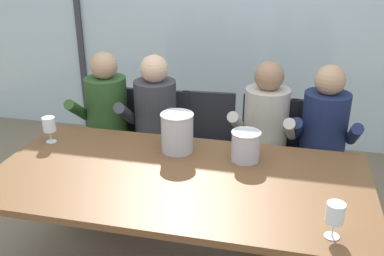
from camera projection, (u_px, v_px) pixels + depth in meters
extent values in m
plane|color=#847056|center=(209.00, 197.00, 3.69)|extent=(14.00, 14.00, 0.00)
cube|color=silver|center=(235.00, 17.00, 4.26)|extent=(7.35, 0.03, 2.60)
cube|color=#38383D|center=(78.00, 11.00, 4.59)|extent=(0.06, 0.06, 2.60)
cube|color=#386633|center=(266.00, 8.00, 8.43)|extent=(13.35, 2.40, 1.58)
cube|color=brown|center=(178.00, 179.00, 2.51)|extent=(2.15, 1.06, 0.04)
cylinder|color=brown|center=(66.00, 180.00, 3.24)|extent=(0.07, 0.07, 0.71)
cylinder|color=brown|center=(342.00, 214.00, 2.84)|extent=(0.07, 0.07, 0.71)
cube|color=#232328|center=(105.00, 145.00, 3.53)|extent=(0.46, 0.46, 0.03)
cube|color=#232328|center=(114.00, 111.00, 3.62)|extent=(0.42, 0.05, 0.42)
cylinder|color=#232328|center=(75.00, 179.00, 3.50)|extent=(0.04, 0.04, 0.45)
cylinder|color=#232328|center=(119.00, 186.00, 3.41)|extent=(0.04, 0.04, 0.45)
cylinder|color=#232328|center=(97.00, 158.00, 3.84)|extent=(0.04, 0.04, 0.45)
cylinder|color=#232328|center=(137.00, 164.00, 3.75)|extent=(0.04, 0.04, 0.45)
cube|color=#232328|center=(158.00, 151.00, 3.44)|extent=(0.47, 0.47, 0.03)
cube|color=#232328|center=(163.00, 115.00, 3.53)|extent=(0.42, 0.06, 0.42)
cylinder|color=#232328|center=(130.00, 188.00, 3.39)|extent=(0.04, 0.04, 0.45)
cylinder|color=#232328|center=(178.00, 192.00, 3.33)|extent=(0.04, 0.04, 0.45)
cylinder|color=#232328|center=(142.00, 165.00, 3.73)|extent=(0.04, 0.04, 0.45)
cylinder|color=#232328|center=(186.00, 168.00, 3.68)|extent=(0.04, 0.04, 0.45)
cube|color=#232328|center=(205.00, 153.00, 3.40)|extent=(0.47, 0.47, 0.03)
cube|color=#232328|center=(209.00, 117.00, 3.49)|extent=(0.42, 0.07, 0.42)
cylinder|color=#232328|center=(177.00, 191.00, 3.34)|extent=(0.04, 0.04, 0.45)
cylinder|color=#232328|center=(227.00, 195.00, 3.29)|extent=(0.04, 0.04, 0.45)
cylinder|color=#232328|center=(185.00, 167.00, 3.69)|extent=(0.04, 0.04, 0.45)
cylinder|color=#232328|center=(230.00, 171.00, 3.64)|extent=(0.04, 0.04, 0.45)
cube|color=#232328|center=(262.00, 159.00, 3.30)|extent=(0.49, 0.49, 0.03)
cube|color=#232328|center=(269.00, 123.00, 3.39)|extent=(0.42, 0.09, 0.42)
cylinder|color=#232328|center=(230.00, 195.00, 3.29)|extent=(0.04, 0.04, 0.45)
cylinder|color=#232328|center=(281.00, 204.00, 3.17)|extent=(0.04, 0.04, 0.45)
cylinder|color=#232328|center=(242.00, 172.00, 3.62)|extent=(0.04, 0.04, 0.45)
cylinder|color=#232328|center=(289.00, 179.00, 3.50)|extent=(0.04, 0.04, 0.45)
cube|color=#232328|center=(316.00, 166.00, 3.21)|extent=(0.45, 0.45, 0.03)
cube|color=#232328|center=(318.00, 127.00, 3.30)|extent=(0.42, 0.05, 0.42)
cylinder|color=#232328|center=(287.00, 204.00, 3.17)|extent=(0.04, 0.04, 0.45)
cylinder|color=#232328|center=(342.00, 210.00, 3.10)|extent=(0.04, 0.04, 0.45)
cylinder|color=#232328|center=(287.00, 179.00, 3.51)|extent=(0.04, 0.04, 0.45)
cylinder|color=#232328|center=(337.00, 184.00, 3.44)|extent=(0.04, 0.04, 0.45)
cylinder|color=#2D5123|center=(107.00, 110.00, 3.45)|extent=(0.33, 0.33, 0.52)
sphere|color=tan|center=(104.00, 66.00, 3.31)|extent=(0.21, 0.21, 0.21)
cube|color=#47423D|center=(90.00, 149.00, 3.39)|extent=(0.15, 0.41, 0.13)
cube|color=#47423D|center=(112.00, 151.00, 3.36)|extent=(0.15, 0.41, 0.13)
cylinder|color=#47423D|center=(82.00, 191.00, 3.31)|extent=(0.10, 0.10, 0.48)
cylinder|color=#47423D|center=(105.00, 194.00, 3.28)|extent=(0.10, 0.10, 0.48)
cylinder|color=#2D5123|center=(78.00, 110.00, 3.37)|extent=(0.10, 0.33, 0.26)
cylinder|color=#2D5123|center=(125.00, 113.00, 3.30)|extent=(0.10, 0.33, 0.26)
cylinder|color=#38383D|center=(156.00, 114.00, 3.37)|extent=(0.32, 0.32, 0.52)
sphere|color=#DBAD89|center=(154.00, 69.00, 3.23)|extent=(0.21, 0.21, 0.21)
cube|color=#47423D|center=(138.00, 154.00, 3.31)|extent=(0.14, 0.40, 0.13)
cube|color=#47423D|center=(161.00, 157.00, 3.28)|extent=(0.14, 0.40, 0.13)
cylinder|color=#47423D|center=(131.00, 197.00, 3.23)|extent=(0.10, 0.10, 0.48)
cylinder|color=#47423D|center=(154.00, 200.00, 3.20)|extent=(0.10, 0.10, 0.48)
cylinder|color=#38383D|center=(127.00, 114.00, 3.29)|extent=(0.08, 0.33, 0.26)
cylinder|color=#38383D|center=(176.00, 118.00, 3.22)|extent=(0.08, 0.33, 0.26)
cylinder|color=#B7AD9E|center=(266.00, 123.00, 3.20)|extent=(0.35, 0.35, 0.52)
sphere|color=#936B4C|center=(269.00, 76.00, 3.06)|extent=(0.21, 0.21, 0.21)
cube|color=#47423D|center=(246.00, 165.00, 3.15)|extent=(0.17, 0.41, 0.13)
cube|color=#47423D|center=(271.00, 169.00, 3.10)|extent=(0.17, 0.41, 0.13)
cylinder|color=#47423D|center=(238.00, 210.00, 3.08)|extent=(0.10, 0.10, 0.48)
cylinder|color=#47423D|center=(264.00, 215.00, 3.02)|extent=(0.10, 0.10, 0.48)
cylinder|color=#B7AD9E|center=(237.00, 123.00, 3.14)|extent=(0.11, 0.33, 0.26)
cylinder|color=#B7AD9E|center=(291.00, 129.00, 3.03)|extent=(0.11, 0.33, 0.26)
cylinder|color=#192347|center=(324.00, 128.00, 3.11)|extent=(0.33, 0.33, 0.52)
sphere|color=tan|center=(330.00, 80.00, 2.97)|extent=(0.21, 0.21, 0.21)
cube|color=#47423D|center=(307.00, 172.00, 3.06)|extent=(0.14, 0.40, 0.13)
cube|color=#47423D|center=(333.00, 175.00, 3.01)|extent=(0.14, 0.40, 0.13)
cylinder|color=#47423D|center=(302.00, 219.00, 2.98)|extent=(0.10, 0.10, 0.48)
cylinder|color=#47423D|center=(329.00, 223.00, 2.94)|extent=(0.10, 0.10, 0.48)
cylinder|color=#192347|center=(296.00, 128.00, 3.04)|extent=(0.09, 0.33, 0.26)
cylinder|color=#192347|center=(354.00, 134.00, 2.95)|extent=(0.09, 0.33, 0.26)
cylinder|color=#B7B7BC|center=(177.00, 133.00, 2.75)|extent=(0.20, 0.20, 0.25)
torus|color=silver|center=(177.00, 115.00, 2.70)|extent=(0.21, 0.21, 0.01)
cylinder|color=#B7B7BC|center=(246.00, 146.00, 2.65)|extent=(0.17, 0.17, 0.18)
torus|color=silver|center=(246.00, 133.00, 2.61)|extent=(0.18, 0.18, 0.01)
cylinder|color=silver|center=(51.00, 142.00, 2.92)|extent=(0.07, 0.07, 0.00)
cylinder|color=silver|center=(51.00, 136.00, 2.90)|extent=(0.01, 0.01, 0.07)
cylinder|color=silver|center=(49.00, 124.00, 2.87)|extent=(0.08, 0.08, 0.09)
cylinder|color=silver|center=(332.00, 236.00, 1.98)|extent=(0.07, 0.07, 0.00)
cylinder|color=silver|center=(333.00, 229.00, 1.97)|extent=(0.01, 0.01, 0.07)
cylinder|color=silver|center=(335.00, 213.00, 1.94)|extent=(0.08, 0.08, 0.09)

